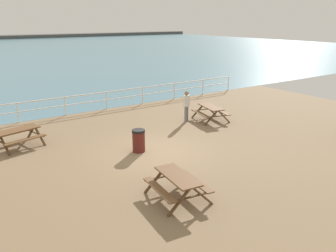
{
  "coord_description": "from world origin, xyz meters",
  "views": [
    {
      "loc": [
        -7.31,
        -11.35,
        5.31
      ],
      "look_at": [
        0.91,
        0.57,
        0.8
      ],
      "focal_mm": 36.97,
      "sensor_mm": 36.0,
      "label": 1
    }
  ],
  "objects_px": {
    "picnic_table_near_left": "(211,110)",
    "litter_bin": "(139,141)",
    "picnic_table_mid_centre": "(178,181)",
    "visitor": "(187,104)",
    "picnic_table_near_right": "(18,134)"
  },
  "relations": [
    {
      "from": "picnic_table_near_right",
      "to": "picnic_table_mid_centre",
      "type": "xyz_separation_m",
      "value": [
        2.98,
        -7.57,
        0.0
      ]
    },
    {
      "from": "picnic_table_near_right",
      "to": "visitor",
      "type": "xyz_separation_m",
      "value": [
        8.31,
        -1.07,
        0.36
      ]
    },
    {
      "from": "picnic_table_near_right",
      "to": "picnic_table_mid_centre",
      "type": "distance_m",
      "value": 8.14
    },
    {
      "from": "picnic_table_near_right",
      "to": "litter_bin",
      "type": "distance_m",
      "value": 5.28
    },
    {
      "from": "picnic_table_near_right",
      "to": "litter_bin",
      "type": "height_order",
      "value": "litter_bin"
    },
    {
      "from": "visitor",
      "to": "picnic_table_near_right",
      "type": "bearing_deg",
      "value": -125.82
    },
    {
      "from": "picnic_table_mid_centre",
      "to": "litter_bin",
      "type": "height_order",
      "value": "litter_bin"
    },
    {
      "from": "picnic_table_near_left",
      "to": "visitor",
      "type": "distance_m",
      "value": 1.4
    },
    {
      "from": "picnic_table_mid_centre",
      "to": "picnic_table_near_left",
      "type": "bearing_deg",
      "value": -41.17
    },
    {
      "from": "picnic_table_near_right",
      "to": "visitor",
      "type": "distance_m",
      "value": 8.38
    },
    {
      "from": "picnic_table_near_right",
      "to": "litter_bin",
      "type": "xyz_separation_m",
      "value": [
        3.98,
        -3.47,
        -0.1
      ]
    },
    {
      "from": "picnic_table_near_left",
      "to": "litter_bin",
      "type": "height_order",
      "value": "litter_bin"
    },
    {
      "from": "picnic_table_mid_centre",
      "to": "visitor",
      "type": "distance_m",
      "value": 8.41
    },
    {
      "from": "picnic_table_mid_centre",
      "to": "visitor",
      "type": "bearing_deg",
      "value": -32.68
    },
    {
      "from": "picnic_table_near_left",
      "to": "picnic_table_mid_centre",
      "type": "distance_m",
      "value": 8.84
    }
  ]
}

